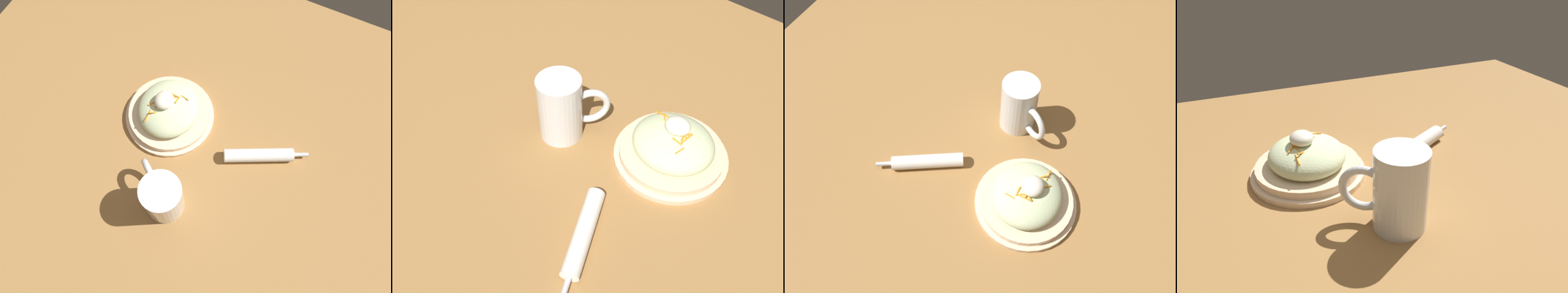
% 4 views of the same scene
% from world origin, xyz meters
% --- Properties ---
extents(ground_plane, '(1.43, 1.43, 0.00)m').
position_xyz_m(ground_plane, '(0.00, 0.00, 0.00)').
color(ground_plane, '#9E703D').
extents(salad_plate, '(0.22, 0.22, 0.10)m').
position_xyz_m(salad_plate, '(-0.22, -0.14, 0.03)').
color(salad_plate, beige).
rests_on(salad_plate, ground_plane).
extents(beer_mug, '(0.11, 0.13, 0.14)m').
position_xyz_m(beer_mug, '(-0.02, -0.05, 0.06)').
color(beer_mug, white).
rests_on(beer_mug, ground_plane).
extents(napkin_roll, '(0.11, 0.18, 0.03)m').
position_xyz_m(napkin_roll, '(-0.21, 0.10, 0.02)').
color(napkin_roll, white).
rests_on(napkin_roll, ground_plane).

